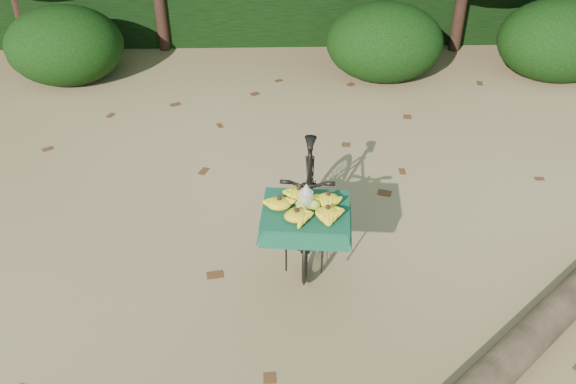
{
  "coord_description": "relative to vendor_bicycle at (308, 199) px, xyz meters",
  "views": [
    {
      "loc": [
        -0.09,
        -3.93,
        3.74
      ],
      "look_at": [
        0.02,
        0.23,
        0.81
      ],
      "focal_mm": 38.0,
      "sensor_mm": 36.0,
      "label": 1
    }
  ],
  "objects": [
    {
      "name": "ground",
      "position": [
        -0.21,
        -0.54,
        -0.5
      ],
      "size": [
        80.0,
        80.0,
        0.0
      ],
      "primitive_type": "plane",
      "color": "tan",
      "rests_on": "ground"
    },
    {
      "name": "vendor_bicycle",
      "position": [
        0.0,
        0.0,
        0.0
      ],
      "size": [
        0.75,
        1.75,
        0.98
      ],
      "rotation": [
        0.0,
        0.0,
        -0.1
      ],
      "color": "black",
      "rests_on": "ground"
    },
    {
      "name": "fallen_log",
      "position": [
        2.12,
        -0.94,
        -0.36
      ],
      "size": [
        3.15,
        2.75,
        0.28
      ],
      "primitive_type": "cylinder",
      "rotation": [
        1.57,
        0.0,
        -0.86
      ],
      "color": "brown",
      "rests_on": "ground"
    },
    {
      "name": "bush_clumps",
      "position": [
        0.29,
        3.76,
        -0.05
      ],
      "size": [
        8.8,
        1.7,
        0.9
      ],
      "primitive_type": null,
      "color": "black",
      "rests_on": "ground"
    },
    {
      "name": "leaf_litter",
      "position": [
        -0.21,
        0.11,
        -0.5
      ],
      "size": [
        7.0,
        7.3,
        0.01
      ],
      "primitive_type": null,
      "color": "#522C15",
      "rests_on": "ground"
    }
  ]
}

